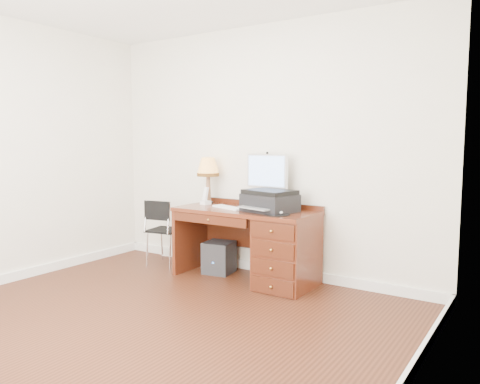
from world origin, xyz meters
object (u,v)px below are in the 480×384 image
Objects in this scene: printer at (270,201)px; desk at (272,244)px; leg_lamp at (208,170)px; chair at (162,226)px; phone at (206,199)px; monitor at (267,174)px; equipment_box at (219,257)px.

desk is at bearing 36.12° from printer.
chair is at bearing -155.23° from leg_lamp.
leg_lamp is at bearing 14.95° from chair.
chair is (-0.54, -0.13, -0.34)m from phone.
monitor is at bearing 2.23° from chair.
printer is 2.92× the size of phone.
desk is 7.67× the size of phone.
printer is 1.09× the size of leg_lamp.
monitor is (-0.18, 0.20, 0.70)m from desk.
leg_lamp reaches higher than phone.
desk reaches higher than equipment_box.
chair is 0.80m from equipment_box.
phone reaches higher than equipment_box.
phone is at bearing 165.35° from equipment_box.
chair is at bearing -177.12° from desk.
printer reaches higher than chair.
chair is at bearing -162.24° from monitor.
printer is (0.16, -0.21, -0.25)m from monitor.
desk is 2.63× the size of printer.
leg_lamp is 1.00m from equipment_box.
desk is 1.19m from leg_lamp.
equipment_box is (0.23, -0.12, -0.96)m from leg_lamp.
phone is 0.65m from chair.
leg_lamp is at bearing 123.42° from phone.
monitor reaches higher than printer.
monitor reaches higher than equipment_box.
chair is at bearing 178.98° from equipment_box.
printer is at bearing -10.76° from leg_lamp.
monitor is 2.93× the size of phone.
printer is at bearing -157.17° from desk.
monitor reaches higher than chair.
leg_lamp reaches higher than printer.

